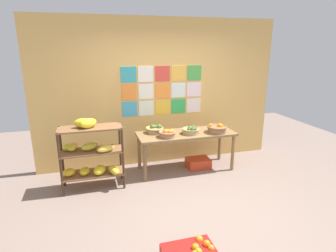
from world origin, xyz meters
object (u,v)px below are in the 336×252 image
banana_shelf_unit (90,152)px  produce_crate_under_table (198,163)px  fruit_basket_right (155,129)px  fruit_basket_left (167,133)px  display_table (186,137)px  fruit_basket_centre (217,128)px  fruit_basket_back_left (191,130)px

banana_shelf_unit → produce_crate_under_table: banana_shelf_unit is taller
banana_shelf_unit → fruit_basket_right: 1.23m
fruit_basket_right → produce_crate_under_table: 1.06m
fruit_basket_left → fruit_basket_right: fruit_basket_right is taller
display_table → produce_crate_under_table: display_table is taller
banana_shelf_unit → produce_crate_under_table: bearing=7.9°
display_table → fruit_basket_right: fruit_basket_right is taller
display_table → fruit_basket_centre: fruit_basket_centre is taller
fruit_basket_back_left → fruit_basket_right: 0.65m
fruit_basket_left → fruit_basket_centre: bearing=0.7°
banana_shelf_unit → produce_crate_under_table: (1.93, 0.27, -0.53)m
fruit_basket_back_left → fruit_basket_right: (-0.60, 0.24, -0.00)m
fruit_basket_left → fruit_basket_right: (-0.15, 0.31, -0.00)m
banana_shelf_unit → display_table: banana_shelf_unit is taller
fruit_basket_centre → produce_crate_under_table: 0.76m
fruit_basket_centre → fruit_basket_right: (-1.08, 0.30, -0.01)m
banana_shelf_unit → fruit_basket_right: banana_shelf_unit is taller
fruit_basket_centre → fruit_basket_right: 1.12m
fruit_basket_left → produce_crate_under_table: fruit_basket_left is taller
banana_shelf_unit → fruit_basket_right: size_ratio=3.59×
fruit_basket_back_left → fruit_basket_right: bearing=157.9°
fruit_basket_back_left → fruit_basket_centre: bearing=-6.7°
banana_shelf_unit → fruit_basket_centre: 2.23m
fruit_basket_back_left → fruit_basket_left: bearing=-171.4°
banana_shelf_unit → fruit_basket_centre: (2.22, 0.12, 0.17)m
display_table → fruit_basket_back_left: 0.18m
display_table → fruit_basket_right: (-0.54, 0.17, 0.14)m
fruit_basket_right → display_table: bearing=-17.3°
fruit_basket_right → fruit_basket_back_left: bearing=-22.1°
display_table → fruit_basket_centre: (0.54, -0.13, 0.15)m
fruit_basket_back_left → produce_crate_under_table: fruit_basket_back_left is taller
fruit_basket_centre → fruit_basket_left: bearing=-179.3°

